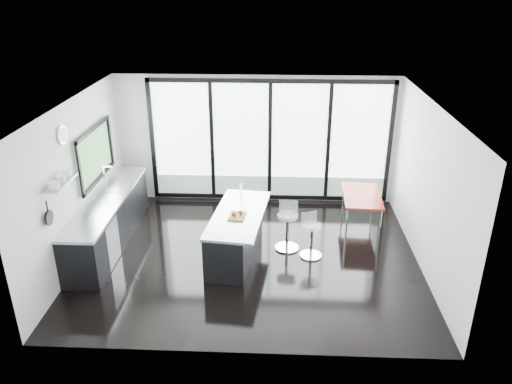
{
  "coord_description": "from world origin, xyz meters",
  "views": [
    {
      "loc": [
        0.47,
        -7.78,
        4.73
      ],
      "look_at": [
        0.1,
        0.3,
        1.15
      ],
      "focal_mm": 35.0,
      "sensor_mm": 36.0,
      "label": 1
    }
  ],
  "objects_px": {
    "island": "(235,233)",
    "red_table": "(361,210)",
    "bar_stool_far": "(287,232)",
    "bar_stool_near": "(311,241)"
  },
  "relations": [
    {
      "from": "bar_stool_far",
      "to": "red_table",
      "type": "height_order",
      "value": "bar_stool_far"
    },
    {
      "from": "bar_stool_near",
      "to": "bar_stool_far",
      "type": "distance_m",
      "value": 0.5
    },
    {
      "from": "island",
      "to": "bar_stool_near",
      "type": "bearing_deg",
      "value": -0.47
    },
    {
      "from": "island",
      "to": "red_table",
      "type": "height_order",
      "value": "island"
    },
    {
      "from": "island",
      "to": "red_table",
      "type": "xyz_separation_m",
      "value": [
        2.42,
        1.23,
        -0.08
      ]
    },
    {
      "from": "red_table",
      "to": "bar_stool_far",
      "type": "bearing_deg",
      "value": -146.36
    },
    {
      "from": "red_table",
      "to": "island",
      "type": "bearing_deg",
      "value": -153.06
    },
    {
      "from": "bar_stool_near",
      "to": "island",
      "type": "bearing_deg",
      "value": 155.85
    },
    {
      "from": "island",
      "to": "bar_stool_far",
      "type": "height_order",
      "value": "island"
    },
    {
      "from": "bar_stool_near",
      "to": "red_table",
      "type": "distance_m",
      "value": 1.63
    }
  ]
}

